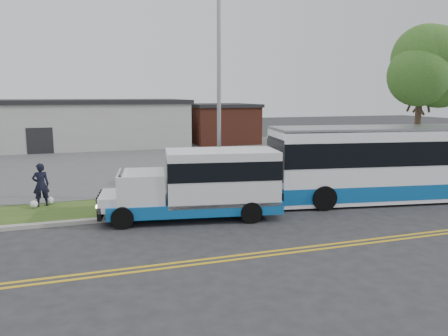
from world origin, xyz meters
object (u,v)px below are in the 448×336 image
object	(u,v)px
streetlight_near	(219,85)
shuttle_bus	(204,182)
pedestrian	(41,185)
transit_bus	(402,163)
tree_east	(422,67)

from	to	relation	value
streetlight_near	shuttle_bus	distance (m)	4.61
shuttle_bus	pedestrian	xyz separation A→B (m)	(-6.23, 3.51, -0.40)
shuttle_bus	streetlight_near	bearing A→B (deg)	68.25
streetlight_near	transit_bus	distance (m)	9.11
pedestrian	shuttle_bus	bearing A→B (deg)	140.53
streetlight_near	pedestrian	world-z (taller)	streetlight_near
streetlight_near	transit_bus	world-z (taller)	streetlight_near
streetlight_near	pedestrian	xyz separation A→B (m)	(-7.56, 1.27, -4.21)
tree_east	pedestrian	xyz separation A→B (m)	(-18.56, 1.00, -5.18)
pedestrian	transit_bus	bearing A→B (deg)	157.70
streetlight_near	tree_east	bearing A→B (deg)	1.42
transit_bus	pedestrian	distance (m)	16.06
tree_east	pedestrian	world-z (taller)	tree_east
streetlight_near	transit_bus	xyz separation A→B (m)	(8.12, -2.13, -3.53)
streetlight_near	shuttle_bus	xyz separation A→B (m)	(-1.34, -2.23, -3.81)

